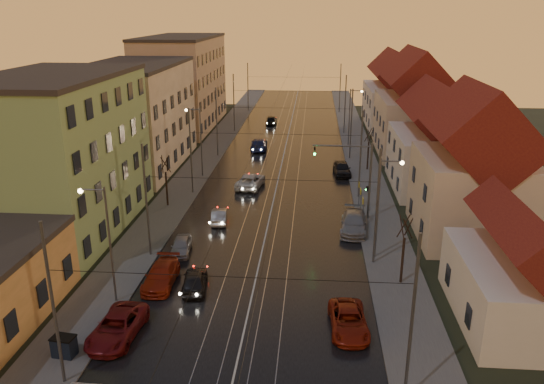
% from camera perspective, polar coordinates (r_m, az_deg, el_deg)
% --- Properties ---
extents(ground, '(160.00, 160.00, 0.00)m').
position_cam_1_polar(ground, '(33.32, -2.88, -14.13)').
color(ground, black).
rests_on(ground, ground).
extents(road, '(16.00, 120.00, 0.04)m').
position_cam_1_polar(road, '(70.17, 1.25, 3.94)').
color(road, black).
rests_on(road, ground).
extents(sidewalk_left, '(4.00, 120.00, 0.15)m').
position_cam_1_polar(sidewalk_left, '(71.40, -6.81, 4.12)').
color(sidewalk_left, '#4C4C4C').
rests_on(sidewalk_left, ground).
extents(sidewalk_right, '(4.00, 120.00, 0.15)m').
position_cam_1_polar(sidewalk_right, '(70.32, 9.43, 3.77)').
color(sidewalk_right, '#4C4C4C').
rests_on(sidewalk_right, ground).
extents(tram_rail_0, '(0.06, 120.00, 0.03)m').
position_cam_1_polar(tram_rail_0, '(70.31, -0.54, 4.01)').
color(tram_rail_0, gray).
rests_on(tram_rail_0, road).
extents(tram_rail_1, '(0.06, 120.00, 0.03)m').
position_cam_1_polar(tram_rail_1, '(70.20, 0.62, 3.98)').
color(tram_rail_1, gray).
rests_on(tram_rail_1, road).
extents(tram_rail_2, '(0.06, 120.00, 0.03)m').
position_cam_1_polar(tram_rail_2, '(70.12, 1.88, 3.96)').
color(tram_rail_2, gray).
rests_on(tram_rail_2, road).
extents(tram_rail_3, '(0.06, 120.00, 0.03)m').
position_cam_1_polar(tram_rail_3, '(70.07, 3.05, 3.93)').
color(tram_rail_3, gray).
rests_on(tram_rail_3, road).
extents(apartment_left_1, '(10.00, 18.00, 13.00)m').
position_cam_1_polar(apartment_left_1, '(48.24, -21.91, 3.55)').
color(apartment_left_1, '#789C63').
rests_on(apartment_left_1, ground).
extents(apartment_left_2, '(10.00, 20.00, 12.00)m').
position_cam_1_polar(apartment_left_2, '(66.38, -14.43, 7.78)').
color(apartment_left_2, tan).
rests_on(apartment_left_2, ground).
extents(apartment_left_3, '(10.00, 24.00, 14.00)m').
position_cam_1_polar(apartment_left_3, '(88.99, -9.57, 11.47)').
color(apartment_left_3, '#9D8665').
rests_on(apartment_left_3, ground).
extents(house_right_0, '(8.16, 10.20, 5.80)m').
position_cam_1_polar(house_right_0, '(35.87, 25.86, -8.26)').
color(house_right_0, silver).
rests_on(house_right_0, ground).
extents(house_right_1, '(8.67, 10.20, 10.80)m').
position_cam_1_polar(house_right_1, '(46.44, 20.83, 1.77)').
color(house_right_1, beige).
rests_on(house_right_1, ground).
extents(house_right_2, '(9.18, 12.24, 9.20)m').
position_cam_1_polar(house_right_2, '(58.79, 17.41, 4.76)').
color(house_right_2, silver).
rests_on(house_right_2, ground).
extents(house_right_3, '(9.18, 14.28, 11.50)m').
position_cam_1_polar(house_right_3, '(72.95, 15.03, 8.54)').
color(house_right_3, beige).
rests_on(house_right_3, ground).
extents(house_right_4, '(9.18, 16.32, 10.00)m').
position_cam_1_polar(house_right_4, '(90.60, 13.04, 10.13)').
color(house_right_4, silver).
rests_on(house_right_4, ground).
extents(catenary_pole_l_0, '(0.16, 0.16, 9.00)m').
position_cam_1_polar(catenary_pole_l_0, '(28.47, -22.47, -11.34)').
color(catenary_pole_l_0, '#595B60').
rests_on(catenary_pole_l_0, ground).
extents(catenary_pole_r_0, '(0.16, 0.16, 9.00)m').
position_cam_1_polar(catenary_pole_r_0, '(26.07, 14.81, -13.39)').
color(catenary_pole_r_0, '#595B60').
rests_on(catenary_pole_r_0, ground).
extents(catenary_pole_l_1, '(0.16, 0.16, 9.00)m').
position_cam_1_polar(catenary_pole_l_1, '(41.06, -13.36, -1.04)').
color(catenary_pole_l_1, '#595B60').
rests_on(catenary_pole_l_1, ground).
extents(catenary_pole_r_1, '(0.16, 0.16, 9.00)m').
position_cam_1_polar(catenary_pole_r_1, '(39.43, 11.21, -1.72)').
color(catenary_pole_r_1, '#595B60').
rests_on(catenary_pole_r_1, ground).
extents(catenary_pole_l_2, '(0.16, 0.16, 9.00)m').
position_cam_1_polar(catenary_pole_l_2, '(54.87, -8.73, 4.29)').
color(catenary_pole_l_2, '#595B60').
rests_on(catenary_pole_l_2, ground).
extents(catenary_pole_r_2, '(0.16, 0.16, 9.00)m').
position_cam_1_polar(catenary_pole_r_2, '(53.66, 9.51, 3.92)').
color(catenary_pole_r_2, '#595B60').
rests_on(catenary_pole_r_2, ground).
extents(catenary_pole_l_3, '(0.16, 0.16, 9.00)m').
position_cam_1_polar(catenary_pole_l_3, '(69.18, -5.96, 7.44)').
color(catenary_pole_l_3, '#595B60').
rests_on(catenary_pole_l_3, ground).
extents(catenary_pole_r_3, '(0.16, 0.16, 9.00)m').
position_cam_1_polar(catenary_pole_r_3, '(68.23, 8.52, 7.17)').
color(catenary_pole_r_3, '#595B60').
rests_on(catenary_pole_r_3, ground).
extents(catenary_pole_l_4, '(0.16, 0.16, 9.00)m').
position_cam_1_polar(catenary_pole_l_4, '(83.73, -4.13, 9.49)').
color(catenary_pole_l_4, '#595B60').
rests_on(catenary_pole_l_4, ground).
extents(catenary_pole_r_4, '(0.16, 0.16, 9.00)m').
position_cam_1_polar(catenary_pole_r_4, '(82.95, 7.87, 9.28)').
color(catenary_pole_r_4, '#595B60').
rests_on(catenary_pole_r_4, ground).
extents(catenary_pole_l_5, '(0.16, 0.16, 9.00)m').
position_cam_1_polar(catenary_pole_l_5, '(101.37, -2.61, 11.17)').
color(catenary_pole_l_5, '#595B60').
rests_on(catenary_pole_l_5, ground).
extents(catenary_pole_r_5, '(0.16, 0.16, 9.00)m').
position_cam_1_polar(catenary_pole_r_5, '(100.72, 7.33, 10.98)').
color(catenary_pole_r_5, '#595B60').
rests_on(catenary_pole_r_5, ground).
extents(street_lamp_0, '(1.75, 0.32, 8.00)m').
position_cam_1_polar(street_lamp_0, '(34.98, -17.59, -4.32)').
color(street_lamp_0, '#595B60').
rests_on(street_lamp_0, ground).
extents(street_lamp_1, '(1.75, 0.32, 8.00)m').
position_cam_1_polar(street_lamp_1, '(40.29, 11.80, -0.73)').
color(street_lamp_1, '#595B60').
rests_on(street_lamp_1, ground).
extents(street_lamp_2, '(1.75, 0.32, 8.00)m').
position_cam_1_polar(street_lamp_2, '(60.58, -7.95, 6.09)').
color(street_lamp_2, '#595B60').
rests_on(street_lamp_2, ground).
extents(street_lamp_3, '(1.75, 0.32, 8.00)m').
position_cam_1_polar(street_lamp_3, '(75.05, 8.58, 8.53)').
color(street_lamp_3, '#595B60').
rests_on(street_lamp_3, ground).
extents(traffic_light_mast, '(5.30, 0.32, 7.20)m').
position_cam_1_polar(traffic_light_mast, '(47.83, 9.35, 2.20)').
color(traffic_light_mast, '#595B60').
rests_on(traffic_light_mast, ground).
extents(bare_tree_0, '(1.09, 1.09, 5.11)m').
position_cam_1_polar(bare_tree_0, '(52.11, -11.30, 1.04)').
color(bare_tree_0, black).
rests_on(bare_tree_0, ground).
extents(bare_tree_1, '(1.09, 1.09, 5.11)m').
position_cam_1_polar(bare_tree_1, '(37.69, 13.93, -6.25)').
color(bare_tree_1, black).
rests_on(bare_tree_1, ground).
extents(bare_tree_2, '(1.09, 1.09, 5.11)m').
position_cam_1_polar(bare_tree_2, '(63.98, 10.32, 4.44)').
color(bare_tree_2, black).
rests_on(bare_tree_2, ground).
extents(driving_car_0, '(2.08, 4.12, 1.35)m').
position_cam_1_polar(driving_car_0, '(37.17, -8.32, -9.36)').
color(driving_car_0, black).
rests_on(driving_car_0, ground).
extents(driving_car_1, '(1.75, 3.89, 1.24)m').
position_cam_1_polar(driving_car_1, '(48.10, -5.69, -2.56)').
color(driving_car_1, '#97979C').
rests_on(driving_car_1, ground).
extents(driving_car_2, '(3.08, 5.52, 1.46)m').
position_cam_1_polar(driving_car_2, '(57.33, -2.33, 1.21)').
color(driving_car_2, '#BBBBBB').
rests_on(driving_car_2, ground).
extents(driving_car_3, '(2.48, 5.46, 1.55)m').
position_cam_1_polar(driving_car_3, '(73.07, -1.41, 5.16)').
color(driving_car_3, '#1A234F').
rests_on(driving_car_3, ground).
extents(driving_car_4, '(1.87, 4.42, 1.49)m').
position_cam_1_polar(driving_car_4, '(89.77, -0.07, 7.74)').
color(driving_car_4, black).
rests_on(driving_car_4, ground).
extents(parked_left_1, '(2.63, 5.21, 1.41)m').
position_cam_1_polar(parked_left_1, '(33.12, -16.31, -13.74)').
color(parked_left_1, maroon).
rests_on(parked_left_1, ground).
extents(parked_left_2, '(2.08, 4.87, 1.40)m').
position_cam_1_polar(parked_left_2, '(38.13, -11.85, -8.77)').
color(parked_left_2, maroon).
rests_on(parked_left_2, ground).
extents(parked_left_3, '(1.86, 3.81, 1.25)m').
position_cam_1_polar(parked_left_3, '(42.53, -9.75, -5.72)').
color(parked_left_3, gray).
rests_on(parked_left_3, ground).
extents(parked_right_0, '(2.42, 4.82, 1.31)m').
position_cam_1_polar(parked_right_0, '(32.82, 8.23, -13.53)').
color(parked_right_0, maroon).
rests_on(parked_right_0, ground).
extents(parked_right_1, '(2.70, 5.61, 1.57)m').
position_cam_1_polar(parked_right_1, '(46.42, 8.79, -3.29)').
color(parked_right_1, gray).
rests_on(parked_right_1, ground).
extents(parked_right_2, '(2.16, 4.69, 1.56)m').
position_cam_1_polar(parked_right_2, '(62.18, 7.53, 2.53)').
color(parked_right_2, black).
rests_on(parked_right_2, ground).
extents(dumpster, '(1.30, 0.96, 1.10)m').
position_cam_1_polar(dumpster, '(32.35, -21.45, -15.23)').
color(dumpster, black).
rests_on(dumpster, sidewalk_left).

